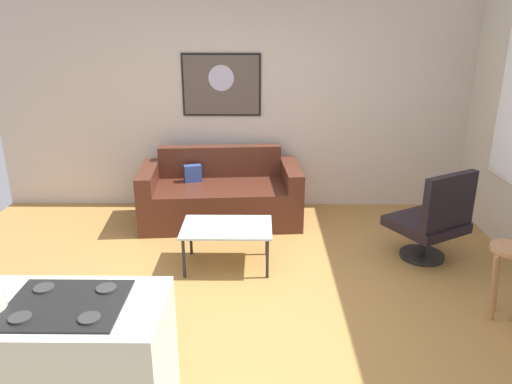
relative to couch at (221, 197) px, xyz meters
The scene contains 8 objects.
ground 1.93m from the couch, 77.52° to the right, with size 6.40×6.40×0.04m, color #A1743B.
back_wall 1.31m from the couch, 54.10° to the left, with size 6.40×0.05×2.80m, color beige.
couch is the anchor object (origin of this frame).
coffee_table 1.16m from the couch, 82.51° to the right, with size 0.86×0.57×0.42m.
armchair 2.39m from the couch, 25.39° to the right, with size 0.85×0.84×0.95m.
bar_stool 3.14m from the couch, 39.57° to the right, with size 0.36×0.35×0.63m.
kitchen_counter 3.38m from the couch, 103.91° to the right, with size 1.58×0.62×0.92m.
wall_painting 1.35m from the couch, 90.31° to the left, with size 0.95×0.03×0.74m.
Camera 1 is at (0.06, -3.61, 2.30)m, focal length 34.58 mm.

